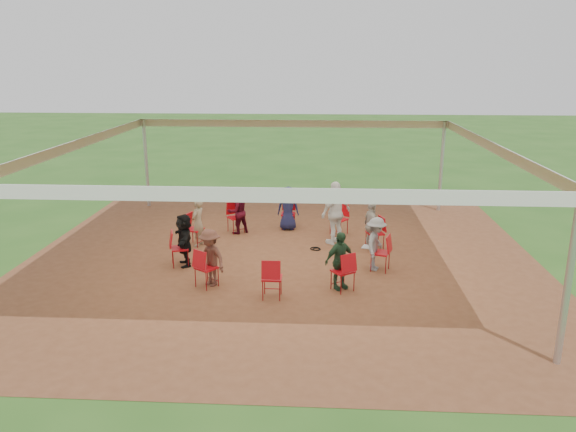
# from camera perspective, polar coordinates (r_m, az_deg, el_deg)

# --- Properties ---
(ground) EXTENTS (80.00, 80.00, 0.00)m
(ground) POSITION_cam_1_polar(r_m,az_deg,el_deg) (14.58, -0.66, -4.19)
(ground) COLOR #2A571B
(ground) RESTS_ON ground
(dirt_patch) EXTENTS (13.00, 13.00, 0.00)m
(dirt_patch) POSITION_cam_1_polar(r_m,az_deg,el_deg) (14.58, -0.66, -4.17)
(dirt_patch) COLOR brown
(dirt_patch) RESTS_ON ground
(tent) EXTENTS (10.33, 10.33, 3.00)m
(tent) POSITION_cam_1_polar(r_m,az_deg,el_deg) (13.96, -0.69, 5.01)
(tent) COLOR #B2B2B7
(tent) RESTS_ON ground
(chair_0) EXTENTS (0.55, 0.54, 0.90)m
(chair_0) POSITION_cam_1_polar(r_m,az_deg,el_deg) (13.71, 9.37, -3.72)
(chair_0) COLOR #B80911
(chair_0) RESTS_ON ground
(chair_1) EXTENTS (0.55, 0.53, 0.90)m
(chair_1) POSITION_cam_1_polar(r_m,az_deg,el_deg) (15.22, 8.84, -1.74)
(chair_1) COLOR #B80911
(chair_1) RESTS_ON ground
(chair_2) EXTENTS (0.60, 0.60, 0.90)m
(chair_2) POSITION_cam_1_polar(r_m,az_deg,el_deg) (16.40, 5.21, -0.35)
(chair_2) COLOR #B80911
(chair_2) RESTS_ON ground
(chair_3) EXTENTS (0.42, 0.44, 0.90)m
(chair_3) POSITION_cam_1_polar(r_m,az_deg,el_deg) (16.90, 0.03, 0.20)
(chair_3) COLOR #B80911
(chair_3) RESTS_ON ground
(chair_4) EXTENTS (0.60, 0.60, 0.90)m
(chair_4) POSITION_cam_1_polar(r_m,az_deg,el_deg) (16.60, -5.32, -0.15)
(chair_4) COLOR #B80911
(chair_4) RESTS_ON ground
(chair_5) EXTENTS (0.55, 0.54, 0.90)m
(chair_5) POSITION_cam_1_polar(r_m,az_deg,el_deg) (15.57, -9.47, -1.37)
(chair_5) COLOR #B80911
(chair_5) RESTS_ON ground
(chair_6) EXTENTS (0.55, 0.53, 0.90)m
(chair_6) POSITION_cam_1_polar(r_m,az_deg,el_deg) (14.09, -10.94, -3.25)
(chair_6) COLOR #B80911
(chair_6) RESTS_ON ground
(chair_7) EXTENTS (0.60, 0.60, 0.90)m
(chair_7) POSITION_cam_1_polar(r_m,az_deg,el_deg) (12.70, -8.29, -5.25)
(chair_7) COLOR #B80911
(chair_7) RESTS_ON ground
(chair_8) EXTENTS (0.42, 0.44, 0.90)m
(chair_8) POSITION_cam_1_polar(r_m,az_deg,el_deg) (12.02, -1.64, -6.32)
(chair_8) COLOR #B80911
(chair_8) RESTS_ON ground
(chair_9) EXTENTS (0.60, 0.60, 0.90)m
(chair_9) POSITION_cam_1_polar(r_m,az_deg,el_deg) (12.43, 5.59, -5.62)
(chair_9) COLOR #B80911
(chair_9) RESTS_ON ground
(person_seated_0) EXTENTS (0.67, 0.94, 1.31)m
(person_seated_0) POSITION_cam_1_polar(r_m,az_deg,el_deg) (13.66, 8.92, -2.82)
(person_seated_0) COLOR gray
(person_seated_0) RESTS_ON ground
(person_seated_1) EXTENTS (0.61, 0.85, 1.31)m
(person_seated_1) POSITION_cam_1_polar(r_m,az_deg,el_deg) (15.11, 8.45, -1.01)
(person_seated_1) COLOR #AEA598
(person_seated_1) RESTS_ON ground
(person_seated_2) EXTENTS (0.65, 0.37, 1.31)m
(person_seated_2) POSITION_cam_1_polar(r_m,az_deg,el_deg) (16.73, 0.00, 0.80)
(person_seated_2) COLOR #191B3E
(person_seated_2) RESTS_ON ground
(person_seated_3) EXTENTS (0.73, 0.67, 1.31)m
(person_seated_3) POSITION_cam_1_polar(r_m,az_deg,el_deg) (16.44, -5.15, 0.46)
(person_seated_3) COLOR #3D0712
(person_seated_3) RESTS_ON ground
(person_seated_4) EXTENTS (0.45, 0.55, 1.31)m
(person_seated_4) POSITION_cam_1_polar(r_m,az_deg,el_deg) (15.45, -9.13, -0.67)
(person_seated_4) COLOR #8B775A
(person_seated_4) RESTS_ON ground
(person_seated_5) EXTENTS (0.80, 1.30, 1.31)m
(person_seated_5) POSITION_cam_1_polar(r_m,az_deg,el_deg) (14.03, -10.49, -2.40)
(person_seated_5) COLOR black
(person_seated_5) RESTS_ON ground
(person_seated_6) EXTENTS (0.93, 0.84, 1.31)m
(person_seated_6) POSITION_cam_1_polar(r_m,az_deg,el_deg) (12.70, -7.92, -4.21)
(person_seated_6) COLOR brown
(person_seated_6) RESTS_ON ground
(person_seated_7) EXTENTS (0.86, 0.77, 1.31)m
(person_seated_7) POSITION_cam_1_polar(r_m,az_deg,el_deg) (12.45, 5.27, -4.54)
(person_seated_7) COLOR #24452B
(person_seated_7) RESTS_ON ground
(standing_person) EXTENTS (1.11, 1.09, 1.75)m
(standing_person) POSITION_cam_1_polar(r_m,az_deg,el_deg) (15.45, 4.88, 0.33)
(standing_person) COLOR white
(standing_person) RESTS_ON ground
(cable_coil) EXTENTS (0.30, 0.30, 0.03)m
(cable_coil) POSITION_cam_1_polar(r_m,az_deg,el_deg) (15.16, 2.84, -3.35)
(cable_coil) COLOR black
(cable_coil) RESTS_ON ground
(laptop) EXTENTS (0.33, 0.37, 0.21)m
(laptop) POSITION_cam_1_polar(r_m,az_deg,el_deg) (13.71, 8.24, -2.92)
(laptop) COLOR #B7B7BC
(laptop) RESTS_ON ground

